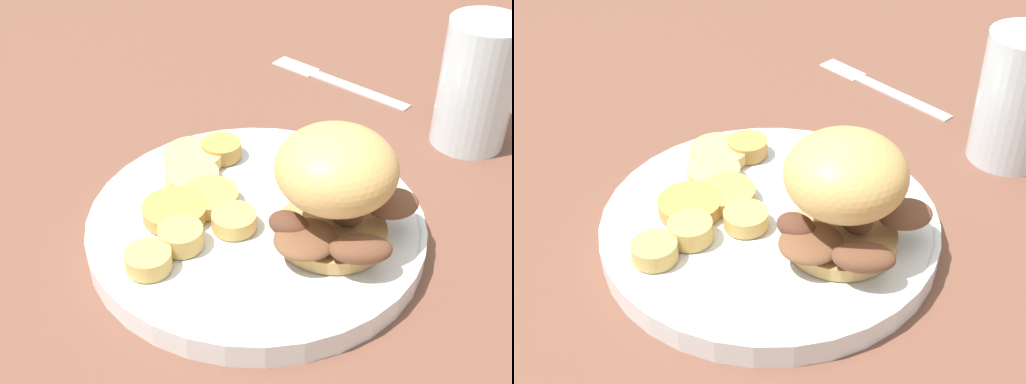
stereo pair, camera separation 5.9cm
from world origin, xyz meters
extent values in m
plane|color=brown|center=(0.00, 0.00, 0.00)|extent=(4.00, 4.00, 0.00)
cylinder|color=white|center=(0.00, 0.00, 0.01)|extent=(0.29, 0.29, 0.02)
torus|color=white|center=(0.00, 0.00, 0.02)|extent=(0.28, 0.28, 0.01)
cylinder|color=tan|center=(0.02, 0.06, 0.03)|extent=(0.09, 0.09, 0.01)
ellipsoid|color=brown|center=(-0.03, 0.07, 0.05)|extent=(0.03, 0.03, 0.02)
ellipsoid|color=brown|center=(0.06, 0.09, 0.05)|extent=(0.04, 0.05, 0.02)
ellipsoid|color=brown|center=(0.05, 0.05, 0.04)|extent=(0.07, 0.07, 0.01)
ellipsoid|color=#563323|center=(0.04, 0.03, 0.05)|extent=(0.03, 0.04, 0.02)
ellipsoid|color=brown|center=(0.00, 0.11, 0.05)|extent=(0.06, 0.06, 0.01)
ellipsoid|color=#563323|center=(0.01, 0.07, 0.05)|extent=(0.04, 0.04, 0.02)
ellipsoid|color=brown|center=(0.01, 0.06, 0.05)|extent=(0.04, 0.04, 0.01)
ellipsoid|color=tan|center=(0.02, 0.06, 0.09)|extent=(0.10, 0.10, 0.06)
cylinder|color=#DBB766|center=(-0.04, -0.06, 0.03)|extent=(0.05, 0.05, 0.01)
cylinder|color=#DBB766|center=(-0.07, -0.07, 0.03)|extent=(0.05, 0.05, 0.01)
cylinder|color=tan|center=(0.05, -0.05, 0.03)|extent=(0.04, 0.04, 0.02)
cylinder|color=tan|center=(-0.01, -0.04, 0.03)|extent=(0.05, 0.05, 0.01)
cylinder|color=#BC8942|center=(-0.08, -0.05, 0.03)|extent=(0.04, 0.04, 0.02)
cylinder|color=#BC8942|center=(0.01, -0.07, 0.03)|extent=(0.05, 0.05, 0.01)
cylinder|color=tan|center=(0.08, -0.07, 0.03)|extent=(0.04, 0.04, 0.02)
cylinder|color=tan|center=(0.02, -0.02, 0.03)|extent=(0.04, 0.04, 0.01)
cube|color=silver|center=(-0.27, 0.08, 0.00)|extent=(0.08, 0.12, 0.00)
cube|color=silver|center=(-0.32, 0.00, 0.00)|extent=(0.05, 0.06, 0.00)
cylinder|color=silver|center=(-0.18, 0.19, 0.07)|extent=(0.07, 0.07, 0.13)
camera|label=1|loc=(0.46, 0.07, 0.40)|focal=50.00mm
camera|label=2|loc=(0.45, 0.13, 0.40)|focal=50.00mm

